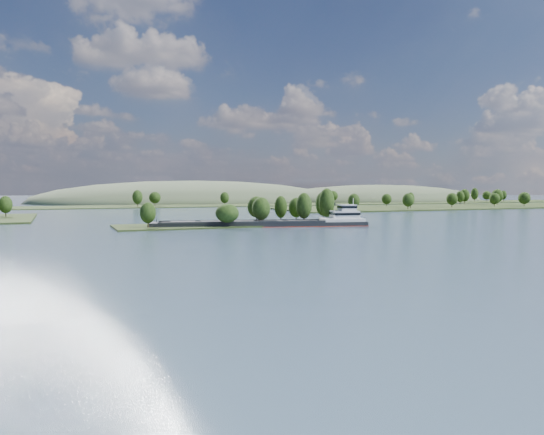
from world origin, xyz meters
name	(u,v)px	position (x,y,z in m)	size (l,w,h in m)	color
ground	(302,238)	(0.00, 120.00, 0.00)	(1800.00, 1800.00, 0.00)	#35475B
tree_island	(259,215)	(8.27, 178.83, 4.04)	(100.00, 31.28, 15.84)	#233115
right_bank	(471,205)	(232.57, 299.81, 1.06)	(320.00, 90.00, 14.70)	#233115
back_shoreline	(162,206)	(8.77, 399.69, 0.68)	(900.00, 60.00, 15.25)	#233115
hill_east	(379,201)	(260.00, 470.00, 0.00)	(260.00, 140.00, 36.00)	#465439
hill_west	(195,202)	(60.00, 500.00, 0.00)	(320.00, 160.00, 44.00)	#465439
cargo_barge	(276,223)	(11.75, 168.87, 1.47)	(86.59, 28.57, 11.69)	black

